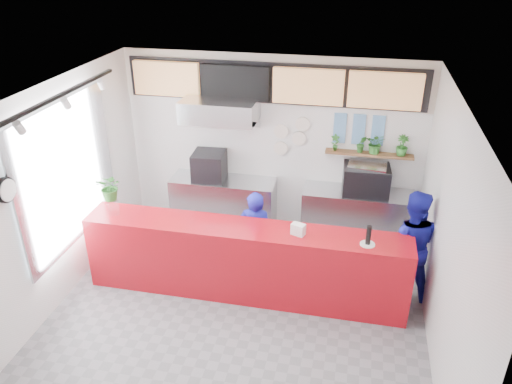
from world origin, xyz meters
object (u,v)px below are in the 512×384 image
Objects in this scene: panini_oven at (209,166)px; pepper_mill at (369,235)px; espresso_machine at (366,180)px; service_counter at (245,261)px; staff_right at (410,244)px; staff_center at (255,235)px.

pepper_mill is at bearing -38.60° from panini_oven.
service_counter is at bearing -135.02° from espresso_machine.
staff_center is at bearing 7.46° from staff_right.
staff_right is at bearing 44.45° from pepper_mill.
panini_oven is at bearing -53.35° from staff_center.
staff_right reaches higher than panini_oven.
staff_center is 1.76m from pepper_mill.
espresso_machine is at bearing 48.54° from service_counter.
staff_right is (0.65, -1.30, -0.32)m from espresso_machine.
pepper_mill is (1.59, -0.55, 0.54)m from staff_center.
staff_center is 2.19m from staff_right.
staff_center is at bearing -142.45° from espresso_machine.
service_counter is 2.47m from espresso_machine.
panini_oven is at bearing -15.28° from staff_right.
panini_oven is at bearing 176.45° from espresso_machine.
espresso_machine is at bearing -141.22° from staff_center.
panini_oven is 3.28m from pepper_mill.
pepper_mill is at bearing -3.17° from service_counter.
staff_right is 6.28× the size of pepper_mill.
service_counter is 2.31m from staff_right.
espresso_machine is (1.59, 1.80, 0.58)m from service_counter.
service_counter is 2.76× the size of staff_right.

